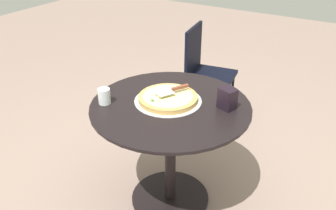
% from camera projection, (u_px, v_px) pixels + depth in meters
% --- Properties ---
extents(ground_plane, '(10.00, 10.00, 0.00)m').
position_uv_depth(ground_plane, '(170.00, 198.00, 2.41)').
color(ground_plane, gray).
extents(patio_table, '(0.93, 0.93, 0.72)m').
position_uv_depth(patio_table, '(170.00, 133.00, 2.15)').
color(patio_table, black).
rests_on(patio_table, ground).
extents(pizza_on_tray, '(0.40, 0.40, 0.05)m').
position_uv_depth(pizza_on_tray, '(168.00, 98.00, 2.08)').
color(pizza_on_tray, silver).
rests_on(pizza_on_tray, patio_table).
extents(pizza_server, '(0.21, 0.14, 0.02)m').
position_uv_depth(pizza_server, '(173.00, 90.00, 2.09)').
color(pizza_server, silver).
rests_on(pizza_server, pizza_on_tray).
extents(drinking_cup, '(0.07, 0.07, 0.09)m').
position_uv_depth(drinking_cup, '(104.00, 96.00, 2.04)').
color(drinking_cup, silver).
rests_on(drinking_cup, patio_table).
extents(napkin_dispenser, '(0.10, 0.11, 0.12)m').
position_uv_depth(napkin_dispenser, '(227.00, 99.00, 1.99)').
color(napkin_dispenser, black).
rests_on(napkin_dispenser, patio_table).
extents(patio_chair_far, '(0.43, 0.43, 0.85)m').
position_uv_depth(patio_chair_far, '(204.00, 68.00, 3.10)').
color(patio_chair_far, black).
rests_on(patio_chair_far, ground).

